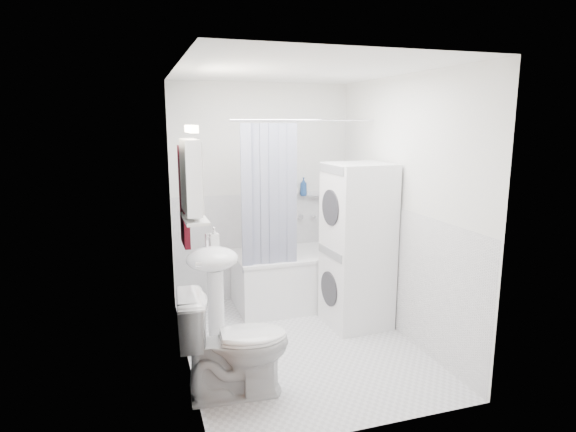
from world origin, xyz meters
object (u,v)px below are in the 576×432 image
object	(u,v)px
sink	(213,275)
bathtub	(306,275)
toilet	(235,344)
washer_dryer	(357,246)

from	to	relation	value
sink	bathtub	bearing A→B (deg)	36.64
sink	toilet	xyz separation A→B (m)	(0.03, -0.70, -0.31)
sink	washer_dryer	size ratio (longest dim) A/B	0.65
sink	washer_dryer	bearing A→B (deg)	7.60
bathtub	sink	xyz separation A→B (m)	(-1.14, -0.85, 0.38)
bathtub	washer_dryer	bearing A→B (deg)	-66.33
sink	toilet	bearing A→B (deg)	-87.23
washer_dryer	bathtub	bearing A→B (deg)	110.88
sink	toilet	world-z (taller)	sink
sink	toilet	size ratio (longest dim) A/B	1.29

